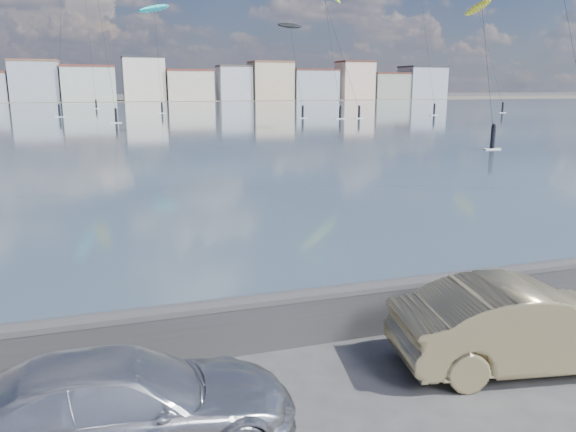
# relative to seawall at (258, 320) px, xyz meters

# --- Properties ---
(ground) EXTENTS (700.00, 700.00, 0.00)m
(ground) POSITION_rel_seawall_xyz_m (0.00, -2.70, -0.58)
(ground) COLOR #333335
(ground) RESTS_ON ground
(bay_water) EXTENTS (500.00, 177.00, 0.00)m
(bay_water) POSITION_rel_seawall_xyz_m (0.00, 88.80, -0.58)
(bay_water) COLOR #33455C
(bay_water) RESTS_ON ground
(far_shore_strip) EXTENTS (500.00, 60.00, 0.00)m
(far_shore_strip) POSITION_rel_seawall_xyz_m (0.00, 197.30, -0.57)
(far_shore_strip) COLOR #4C473D
(far_shore_strip) RESTS_ON ground
(seawall) EXTENTS (400.00, 0.36, 1.08)m
(seawall) POSITION_rel_seawall_xyz_m (0.00, 0.00, 0.00)
(seawall) COLOR #28282B
(seawall) RESTS_ON ground
(far_buildings) EXTENTS (240.79, 13.26, 14.60)m
(far_buildings) POSITION_rel_seawall_xyz_m (1.31, 183.30, 5.44)
(far_buildings) COLOR #B2B7C6
(far_buildings) RESTS_ON ground
(car_silver) EXTENTS (4.75, 2.12, 1.35)m
(car_silver) POSITION_rel_seawall_xyz_m (-2.49, -2.34, 0.10)
(car_silver) COLOR #BABBC2
(car_silver) RESTS_ON ground
(car_champagne) EXTENTS (4.83, 2.38, 1.52)m
(car_champagne) POSITION_rel_seawall_xyz_m (4.27, -2.05, 0.18)
(car_champagne) COLOR tan
(car_champagne) RESTS_ON ground
(kitesurfer_0) EXTENTS (7.44, 16.20, 15.51)m
(kitesurfer_0) POSITION_rel_seawall_xyz_m (28.33, 84.00, 13.78)
(kitesurfer_0) COLOR black
(kitesurfer_0) RESTS_ON ground
(kitesurfer_4) EXTENTS (8.87, 18.71, 21.34)m
(kitesurfer_4) POSITION_rel_seawall_xyz_m (8.42, 107.84, 18.67)
(kitesurfer_4) COLOR #19BFBF
(kitesurfer_4) RESTS_ON ground
(kitesurfer_19) EXTENTS (5.40, 18.06, 21.19)m
(kitesurfer_19) POSITION_rel_seawall_xyz_m (68.76, 89.44, 18.91)
(kitesurfer_19) COLOR yellow
(kitesurfer_19) RESTS_ON ground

